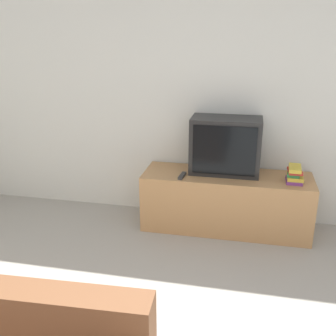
# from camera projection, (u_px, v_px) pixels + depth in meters

# --- Properties ---
(wall_back) EXTENTS (9.00, 0.06, 2.60)m
(wall_back) POSITION_uv_depth(u_px,v_px,m) (221.00, 91.00, 3.78)
(wall_back) COLOR silver
(wall_back) RESTS_ON ground_plane
(tv_stand) EXTENTS (1.59, 0.51, 0.55)m
(tv_stand) POSITION_uv_depth(u_px,v_px,m) (226.00, 202.00, 3.82)
(tv_stand) COLOR tan
(tv_stand) RESTS_ON ground_plane
(television) EXTENTS (0.65, 0.36, 0.53)m
(television) POSITION_uv_depth(u_px,v_px,m) (225.00, 146.00, 3.71)
(television) COLOR black
(television) RESTS_ON tv_stand
(book_stack) EXTENTS (0.15, 0.23, 0.15)m
(book_stack) POSITION_uv_depth(u_px,v_px,m) (295.00, 175.00, 3.53)
(book_stack) COLOR #7A3884
(book_stack) RESTS_ON tv_stand
(remote_on_stand) EXTENTS (0.05, 0.17, 0.02)m
(remote_on_stand) POSITION_uv_depth(u_px,v_px,m) (182.00, 176.00, 3.67)
(remote_on_stand) COLOR #2D2D2D
(remote_on_stand) RESTS_ON tv_stand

